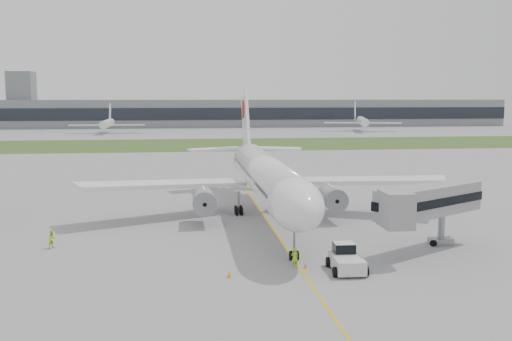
{
  "coord_description": "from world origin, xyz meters",
  "views": [
    {
      "loc": [
        -10.39,
        -67.33,
        15.6
      ],
      "look_at": [
        -1.51,
        2.0,
        6.52
      ],
      "focal_mm": 40.0,
      "sensor_mm": 36.0,
      "label": 1
    }
  ],
  "objects": [
    {
      "name": "ground",
      "position": [
        0.0,
        0.0,
        0.0
      ],
      "size": [
        600.0,
        600.0,
        0.0
      ],
      "primitive_type": "plane",
      "color": "gray",
      "rests_on": "ground"
    },
    {
      "name": "apron_markings",
      "position": [
        0.0,
        -5.0,
        0.0
      ],
      "size": [
        70.0,
        70.0,
        0.04
      ],
      "primitive_type": null,
      "color": "gold",
      "rests_on": "ground"
    },
    {
      "name": "grass_strip",
      "position": [
        0.0,
        120.0,
        0.01
      ],
      "size": [
        600.0,
        50.0,
        0.02
      ],
      "primitive_type": "cube",
      "color": "#32501E",
      "rests_on": "ground"
    },
    {
      "name": "terminal_building",
      "position": [
        0.0,
        229.87,
        7.0
      ],
      "size": [
        320.0,
        22.3,
        14.0
      ],
      "color": "gray",
      "rests_on": "ground"
    },
    {
      "name": "control_tower",
      "position": [
        -90.0,
        232.0,
        0.0
      ],
      "size": [
        12.0,
        12.0,
        56.0
      ],
      "primitive_type": null,
      "color": "gray",
      "rests_on": "ground"
    },
    {
      "name": "airliner",
      "position": [
        0.0,
        4.87,
        5.66
      ],
      "size": [
        48.13,
        53.95,
        17.88
      ],
      "color": "white",
      "rests_on": "ground"
    },
    {
      "name": "pushback_tug",
      "position": [
        4.02,
        -18.83,
        1.07
      ],
      "size": [
        3.28,
        4.67,
        2.33
      ],
      "rotation": [
        0.0,
        0.0,
        -0.05
      ],
      "color": "silver",
      "rests_on": "ground"
    },
    {
      "name": "jet_bridge",
      "position": [
        13.54,
        -13.81,
        5.07
      ],
      "size": [
        13.76,
        10.65,
        6.86
      ],
      "rotation": [
        0.0,
        0.0,
        0.52
      ],
      "color": "gray",
      "rests_on": "ground"
    },
    {
      "name": "safety_cone_left",
      "position": [
        -6.64,
        -19.57,
        0.29
      ],
      "size": [
        0.43,
        0.43,
        0.59
      ],
      "primitive_type": "cone",
      "color": "orange",
      "rests_on": "ground"
    },
    {
      "name": "safety_cone_right",
      "position": [
        0.5,
        -17.85,
        0.25
      ],
      "size": [
        0.36,
        0.36,
        0.5
      ],
      "primitive_type": "cone",
      "color": "orange",
      "rests_on": "ground"
    },
    {
      "name": "ground_crew_near",
      "position": [
        -0.44,
        -17.55,
        0.96
      ],
      "size": [
        0.8,
        0.63,
        1.92
      ],
      "primitive_type": "imported",
      "rotation": [
        0.0,
        0.0,
        3.41
      ],
      "color": "#93D924",
      "rests_on": "ground"
    },
    {
      "name": "ground_crew_far",
      "position": [
        -24.01,
        -7.6,
        0.94
      ],
      "size": [
        1.14,
        1.16,
        1.89
      ],
      "primitive_type": "imported",
      "rotation": [
        0.0,
        0.0,
        0.84
      ],
      "color": "#D6F128",
      "rests_on": "ground"
    },
    {
      "name": "distant_aircraft_left",
      "position": [
        -42.53,
        182.64,
        0.0
      ],
      "size": [
        32.02,
        28.34,
        12.11
      ],
      "primitive_type": null,
      "rotation": [
        0.0,
        0.0,
        0.01
      ],
      "color": "white",
      "rests_on": "ground"
    },
    {
      "name": "distant_aircraft_right",
      "position": [
        70.24,
        182.72,
        0.0
      ],
      "size": [
        40.49,
        37.54,
        13.1
      ],
      "primitive_type": null,
      "rotation": [
        0.0,
        0.0,
        -0.24
      ],
      "color": "white",
      "rests_on": "ground"
    }
  ]
}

